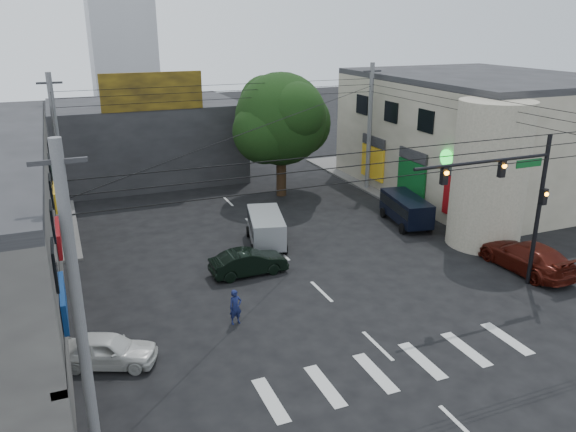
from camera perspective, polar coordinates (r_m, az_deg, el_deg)
ground at (r=24.75m, az=5.46°, el=-9.58°), size 160.00×160.00×0.00m
sidewalk_far_right at (r=48.18m, az=14.55°, el=4.33°), size 16.00×16.00×0.15m
building_right at (r=43.57m, az=18.90°, el=7.70°), size 14.00×18.00×8.00m
corner_column at (r=32.45m, az=19.78°, el=3.96°), size 4.00×4.00×8.00m
building_far at (r=46.39m, az=-14.24°, el=7.52°), size 14.00×10.00×6.00m
billboard at (r=40.95m, az=-13.65°, el=12.20°), size 7.00×0.30×2.60m
street_tree at (r=39.38m, az=-0.71°, el=9.78°), size 6.40×6.40×8.70m
traffic_gantry at (r=26.62m, az=21.93°, el=2.41°), size 7.10×0.35×7.20m
utility_pole_near_left at (r=16.28m, az=-20.59°, el=-8.63°), size 0.32×0.32×9.20m
utility_pole_far_left at (r=35.83m, az=-22.26°, el=6.00°), size 0.32×0.32×9.20m
utility_pole_far_right at (r=41.48m, az=8.28°, el=8.84°), size 0.32×0.32×9.20m
dark_sedan at (r=27.83m, az=-4.04°, el=-4.72°), size 1.48×3.87×1.26m
white_compact at (r=21.88m, az=-17.92°, el=-12.82°), size 4.03×4.62×1.22m
maroon_sedan at (r=30.55m, az=23.05°, el=-3.79°), size 2.42×5.35×1.52m
silver_minivan at (r=31.27m, az=-2.25°, el=-1.42°), size 4.97×3.69×1.79m
navy_van at (r=35.22m, az=11.88°, el=0.54°), size 4.98×3.16×1.77m
traffic_officer at (r=23.47m, az=-5.36°, el=-9.19°), size 0.66×0.52×1.51m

